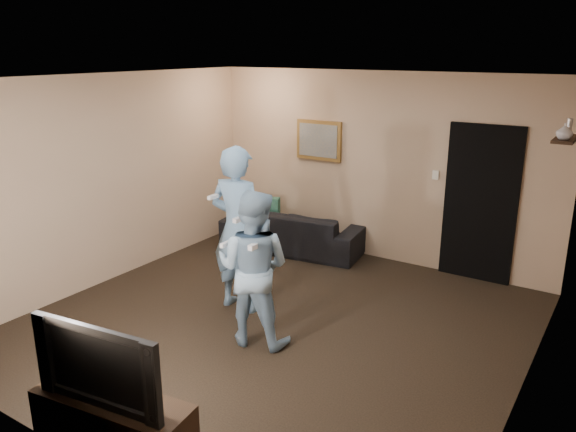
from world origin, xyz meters
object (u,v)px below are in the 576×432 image
Objects in this scene: sofa at (293,230)px; wii_player_left at (238,229)px; television at (107,360)px; wii_player_right at (253,268)px; tv_console at (114,424)px.

sofa is 1.10× the size of wii_player_left.
wii_player_right reaches higher than television.
tv_console is 0.77× the size of wii_player_right.
sofa is 1.68× the size of tv_console.
sofa is at bearing 98.40° from tv_console.
sofa is at bearing 114.18° from wii_player_right.
wii_player_right is (-0.13, 1.92, 0.55)m from tv_console.
television is 1.92m from wii_player_right.
tv_console is (1.25, -4.40, -0.05)m from sofa.
wii_player_right is at bearing 106.73° from sofa.
wii_player_left is 0.82m from wii_player_right.
wii_player_right is (-0.13, 1.92, 0.02)m from television.
tv_console is at bearing 98.34° from sofa.
wii_player_left is at bearing 97.32° from sofa.
tv_console is 2.65m from wii_player_left.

